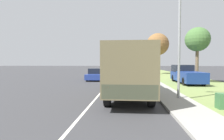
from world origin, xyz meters
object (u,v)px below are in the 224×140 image
Objects in this scene: military_truck at (128,69)px; lamp_post at (176,25)px; car_nearest_ahead at (96,75)px; car_third_ahead at (110,69)px; car_second_ahead at (127,71)px; pickup_truck at (186,75)px.

military_truck is 1.16× the size of lamp_post.
car_nearest_ahead is (-3.90, 10.53, -1.05)m from military_truck.
military_truck reaches higher than car_third_ahead.
lamp_post reaches higher than car_third_ahead.
lamp_post is (2.61, -0.75, 2.50)m from military_truck.
car_third_ahead reaches higher than car_nearest_ahead.
car_nearest_ahead is 0.67× the size of lamp_post.
lamp_post is (6.55, -31.80, 3.48)m from car_third_ahead.
military_truck reaches higher than car_nearest_ahead.
military_truck is at bearing -69.69° from car_nearest_ahead.
pickup_truck is at bearing -66.22° from car_second_ahead.
military_truck is 1.63× the size of car_second_ahead.
car_third_ahead is 32.66m from lamp_post.
car_nearest_ahead is at bearing 120.00° from lamp_post.
car_second_ahead is at bearing 71.22° from car_nearest_ahead.
car_third_ahead is at bearing 90.13° from car_nearest_ahead.
military_truck is at bearing -89.90° from car_second_ahead.
car_third_ahead reaches higher than car_second_ahead.
military_truck is 21.90m from car_second_ahead.
car_nearest_ahead is 0.95× the size of car_second_ahead.
lamp_post is at bearing -83.32° from car_second_ahead.
pickup_truck is 0.81× the size of lamp_post.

